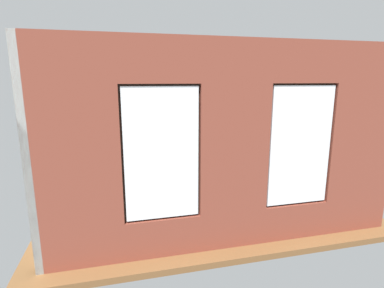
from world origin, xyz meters
TOP-DOWN VIEW (x-y plane):
  - ground_plane at (0.00, 0.00)m, footprint 6.21×5.76m
  - brick_wall_with_windows at (-0.00, 2.50)m, footprint 5.61×0.30m
  - white_wall_right at (2.75, 0.20)m, footprint 0.10×4.76m
  - couch_by_window at (0.88, 1.85)m, footprint 2.09×0.87m
  - couch_left at (-2.10, 0.06)m, footprint 0.90×1.85m
  - coffee_table at (0.39, 0.04)m, footprint 1.57×0.81m
  - cup_ceramic at (0.59, -0.07)m, footprint 0.07×0.07m
  - candle_jar at (0.39, 0.04)m, footprint 0.08×0.08m
  - table_plant_small at (-0.04, -0.11)m, footprint 0.13×0.13m
  - remote_black at (0.86, 0.16)m, footprint 0.09×0.18m
  - media_console at (2.45, -0.08)m, footprint 1.09×0.42m
  - tv_flatscreen at (2.45, -0.09)m, footprint 1.16×0.20m
  - papasan_chair at (1.12, -1.46)m, footprint 1.05×1.05m
  - potted_plant_between_couches at (-0.63, 1.80)m, footprint 1.08×1.07m
  - potted_plant_by_left_couch at (-1.70, -1.31)m, footprint 0.31×0.31m
  - potted_plant_corner_near_left at (-2.27, -1.89)m, footprint 1.04×1.12m
  - potted_plant_near_tv at (1.91, 0.92)m, footprint 1.02×1.09m
  - potted_plant_corner_far_left at (-2.25, 1.94)m, footprint 0.92×0.87m
  - potted_plant_foreground_right at (2.14, -1.83)m, footprint 1.08×1.09m
  - potted_plant_mid_room_small at (-0.60, -0.75)m, footprint 0.33×0.33m

SIDE VIEW (x-z plane):
  - ground_plane at x=0.00m, z-range -0.10..0.00m
  - media_console at x=2.45m, z-range 0.00..0.49m
  - couch_by_window at x=0.88m, z-range -0.07..0.73m
  - couch_left at x=-2.10m, z-range -0.07..0.73m
  - coffee_table at x=0.39m, z-range 0.16..0.56m
  - potted_plant_by_left_couch at x=-1.70m, z-range 0.11..0.70m
  - potted_plant_mid_room_small at x=-0.60m, z-range 0.11..0.69m
  - remote_black at x=0.86m, z-range 0.41..0.43m
  - papasan_chair at x=1.12m, z-range 0.10..0.77m
  - cup_ceramic at x=0.59m, z-range 0.41..0.49m
  - candle_jar at x=0.39m, z-range 0.41..0.50m
  - table_plant_small at x=-0.04m, z-range 0.41..0.61m
  - potted_plant_between_couches at x=-0.63m, z-range 0.14..1.36m
  - potted_plant_corner_near_left at x=-2.27m, z-range 0.10..1.40m
  - potted_plant_corner_far_left at x=-2.25m, z-range 0.03..1.52m
  - potted_plant_near_tv at x=1.91m, z-range 0.08..1.54m
  - tv_flatscreen at x=2.45m, z-range 0.49..1.29m
  - potted_plant_foreground_right at x=2.14m, z-range 0.23..1.61m
  - brick_wall_with_windows at x=0.00m, z-range -0.02..3.10m
  - white_wall_right at x=2.75m, z-range 0.00..3.11m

